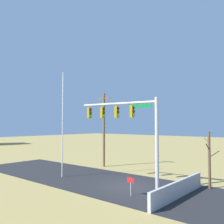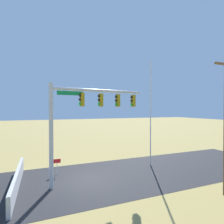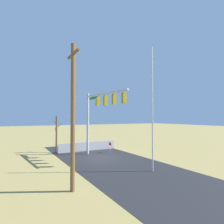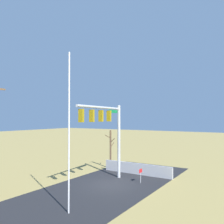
{
  "view_description": "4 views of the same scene",
  "coord_description": "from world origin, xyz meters",
  "px_view_note": "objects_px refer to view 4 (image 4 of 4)",
  "views": [
    {
      "loc": [
        11.67,
        -15.7,
        4.87
      ],
      "look_at": [
        -2.14,
        0.75,
        5.95
      ],
      "focal_mm": 39.09,
      "sensor_mm": 36.0,
      "label": 1
    },
    {
      "loc": [
        3.12,
        13.01,
        5.23
      ],
      "look_at": [
        -1.76,
        0.82,
        5.01
      ],
      "focal_mm": 29.07,
      "sensor_mm": 36.0,
      "label": 2
    },
    {
      "loc": [
        -18.03,
        8.86,
        4.24
      ],
      "look_at": [
        -1.36,
        -0.49,
        4.74
      ],
      "focal_mm": 30.71,
      "sensor_mm": 36.0,
      "label": 3
    },
    {
      "loc": [
        -17.11,
        -11.26,
        5.77
      ],
      "look_at": [
        -0.7,
        -0.66,
        6.21
      ],
      "focal_mm": 37.97,
      "sensor_mm": 36.0,
      "label": 4
    }
  ],
  "objects_px": {
    "bare_tree": "(111,149)",
    "signal_mast": "(108,126)",
    "open_sign": "(141,173)",
    "flagpole": "(69,132)"
  },
  "relations": [
    {
      "from": "signal_mast",
      "to": "flagpole",
      "type": "distance_m",
      "value": 6.8
    },
    {
      "from": "flagpole",
      "to": "bare_tree",
      "type": "relative_size",
      "value": 2.27
    },
    {
      "from": "signal_mast",
      "to": "open_sign",
      "type": "bearing_deg",
      "value": -53.93
    },
    {
      "from": "signal_mast",
      "to": "bare_tree",
      "type": "height_order",
      "value": "signal_mast"
    },
    {
      "from": "signal_mast",
      "to": "bare_tree",
      "type": "distance_m",
      "value": 6.67
    },
    {
      "from": "bare_tree",
      "to": "signal_mast",
      "type": "bearing_deg",
      "value": -148.91
    },
    {
      "from": "flagpole",
      "to": "open_sign",
      "type": "relative_size",
      "value": 8.01
    },
    {
      "from": "bare_tree",
      "to": "open_sign",
      "type": "relative_size",
      "value": 3.53
    },
    {
      "from": "signal_mast",
      "to": "bare_tree",
      "type": "relative_size",
      "value": 1.66
    },
    {
      "from": "signal_mast",
      "to": "flagpole",
      "type": "bearing_deg",
      "value": -166.59
    }
  ]
}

